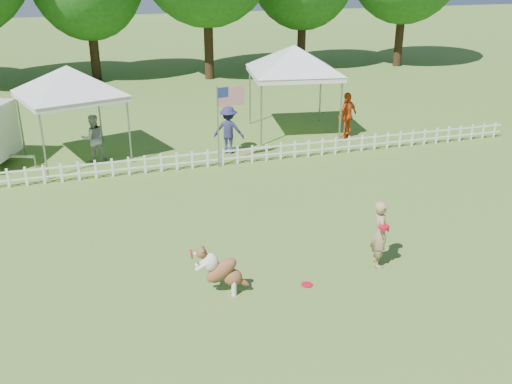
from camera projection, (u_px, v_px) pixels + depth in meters
ground at (290, 272)px, 12.35m from camera, size 120.00×120.00×0.00m
picket_fence at (215, 158)px, 18.42m from camera, size 22.00×0.08×0.60m
handler at (380, 234)px, 12.35m from camera, size 0.50×0.63×1.53m
dog at (222, 270)px, 11.36m from camera, size 1.10×0.55×1.08m
frisbee_on_turf at (307, 285)px, 11.85m from camera, size 0.30×0.30×0.02m
canopy_tent_left at (73, 115)px, 18.61m from camera, size 3.71×3.71×3.06m
canopy_tent_right at (293, 91)px, 21.45m from camera, size 3.58×3.58×3.25m
flag_pole at (218, 128)px, 17.98m from camera, size 1.01×0.30×2.63m
spectator_a at (94, 138)px, 18.72m from camera, size 0.84×0.70×1.58m
spectator_b at (229, 130)px, 19.51m from camera, size 1.22×1.01×1.64m
spectator_c at (347, 115)px, 21.13m from camera, size 1.09×0.82×1.72m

